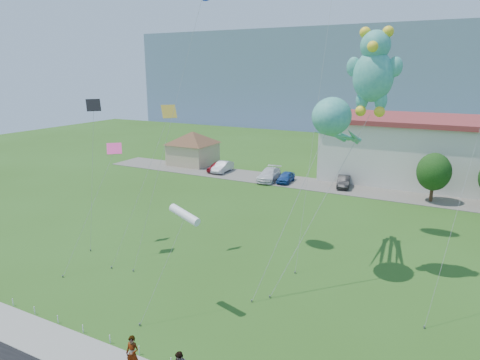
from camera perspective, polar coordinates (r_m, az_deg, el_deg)
name	(u,v)px	position (r m, az deg, el deg)	size (l,w,h in m)	color
ground	(171,346)	(24.42, -9.22, -21.01)	(160.00, 160.00, 0.00)	#2A5016
parking_strip	(343,188)	(54.00, 13.54, -1.04)	(70.00, 6.00, 0.06)	#59544C
hill_ridge	(422,76)	(136.22, 23.14, 12.68)	(160.00, 50.00, 25.00)	slate
pavilion	(193,145)	(65.75, -6.31, 4.69)	(9.20, 9.20, 5.00)	tan
rope_fence	(155,356)	(23.46, -11.29, -22.03)	(26.05, 0.05, 0.50)	white
tree_near	(434,172)	(50.84, 24.43, 1.00)	(3.60, 3.60, 5.47)	#3F2B19
pedestrian_left	(132,353)	(22.56, -14.14, -21.51)	(0.66, 0.43, 1.81)	gray
parked_car_red	(218,167)	(60.96, -3.00, 1.80)	(1.61, 4.01, 1.37)	maroon
parked_car_silver	(223,167)	(60.56, -2.35, 1.77)	(1.55, 4.46, 1.47)	#B5B4BB
parked_car_white	(269,174)	(56.01, 3.90, 0.74)	(2.18, 5.36, 1.56)	silver
parked_car_blue	(286,177)	(55.25, 6.12, 0.38)	(1.57, 3.90, 1.33)	navy
parked_car_black	(344,182)	(54.22, 13.65, -0.20)	(1.46, 4.19, 1.38)	black
octopus_kite	(336,125)	(30.49, 12.63, 7.21)	(3.95, 12.62, 12.38)	teal
teddy_bear_kite	(374,70)	(30.22, 17.39, 13.86)	(5.88, 8.28, 16.82)	teal
small_kite_pink	(109,161)	(33.80, -17.02, 2.50)	(1.29, 6.29, 8.73)	#F13587
small_kite_white	(184,215)	(25.05, -7.44, -4.72)	(1.56, 4.13, 6.40)	white
small_kite_yellow	(163,129)	(33.07, -10.28, 6.75)	(2.37, 6.14, 11.47)	gold
small_kite_black	(93,121)	(36.48, -19.00, 7.43)	(1.76, 3.31, 11.80)	black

